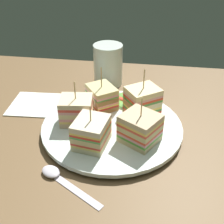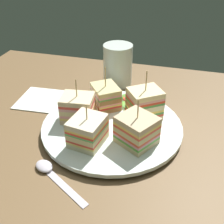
% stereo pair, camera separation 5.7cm
% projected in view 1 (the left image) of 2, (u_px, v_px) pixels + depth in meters
% --- Properties ---
extents(ground_plane, '(0.92, 0.70, 0.02)m').
position_uv_depth(ground_plane, '(112.00, 133.00, 0.60)').
color(ground_plane, brown).
extents(plate, '(0.29, 0.29, 0.01)m').
position_uv_depth(plate, '(112.00, 126.00, 0.59)').
color(plate, white).
rests_on(plate, ground_plane).
extents(sandwich_wedge_0, '(0.08, 0.08, 0.11)m').
position_uv_depth(sandwich_wedge_0, '(142.00, 102.00, 0.60)').
color(sandwich_wedge_0, beige).
rests_on(sandwich_wedge_0, plate).
extents(sandwich_wedge_1, '(0.08, 0.08, 0.10)m').
position_uv_depth(sandwich_wedge_1, '(102.00, 97.00, 0.63)').
color(sandwich_wedge_1, beige).
rests_on(sandwich_wedge_1, plate).
extents(sandwich_wedge_2, '(0.07, 0.06, 0.09)m').
position_uv_depth(sandwich_wedge_2, '(77.00, 109.00, 0.58)').
color(sandwich_wedge_2, beige).
rests_on(sandwich_wedge_2, plate).
extents(sandwich_wedge_3, '(0.07, 0.07, 0.08)m').
position_uv_depth(sandwich_wedge_3, '(91.00, 132.00, 0.52)').
color(sandwich_wedge_3, beige).
rests_on(sandwich_wedge_3, plate).
extents(sandwich_wedge_4, '(0.09, 0.09, 0.09)m').
position_uv_depth(sandwich_wedge_4, '(140.00, 128.00, 0.53)').
color(sandwich_wedge_4, '#D3BB86').
rests_on(sandwich_wedge_4, plate).
extents(salad_garnish, '(0.08, 0.08, 0.01)m').
position_uv_depth(salad_garnish, '(128.00, 100.00, 0.66)').
color(salad_garnish, '#5DA24F').
rests_on(salad_garnish, plate).
extents(spoon, '(0.12, 0.08, 0.01)m').
position_uv_depth(spoon, '(57.00, 176.00, 0.48)').
color(spoon, silver).
rests_on(spoon, ground_plane).
extents(napkin, '(0.13, 0.12, 0.01)m').
position_uv_depth(napkin, '(36.00, 104.00, 0.68)').
color(napkin, white).
rests_on(napkin, ground_plane).
extents(drinking_glass, '(0.08, 0.08, 0.11)m').
position_uv_depth(drinking_glass, '(108.00, 67.00, 0.75)').
color(drinking_glass, silver).
rests_on(drinking_glass, ground_plane).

